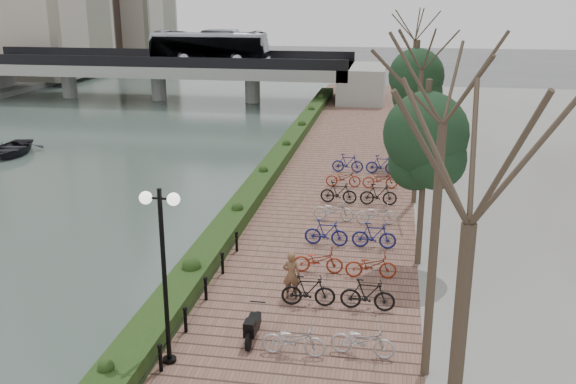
% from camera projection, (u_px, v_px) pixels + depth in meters
% --- Properties ---
extents(river_water, '(30.00, 130.00, 0.02)m').
position_uv_depth(river_water, '(51.00, 148.00, 41.61)').
color(river_water, '#43534B').
rests_on(river_water, ground).
extents(promenade, '(8.00, 75.00, 0.50)m').
position_uv_depth(promenade, '(330.00, 194.00, 31.48)').
color(promenade, brown).
rests_on(promenade, ground).
extents(hedge, '(1.10, 56.00, 0.60)m').
position_uv_depth(hedge, '(272.00, 167.00, 34.21)').
color(hedge, '#1C3413').
rests_on(hedge, promenade).
extents(chain_fence, '(0.10, 14.10, 0.70)m').
position_uv_depth(chain_fence, '(174.00, 339.00, 17.12)').
color(chain_fence, black).
rests_on(chain_fence, promenade).
extents(lamppost, '(1.02, 0.32, 4.72)m').
position_uv_depth(lamppost, '(162.00, 239.00, 15.70)').
color(lamppost, black).
rests_on(lamppost, promenade).
extents(motorcycle, '(0.45, 1.41, 0.88)m').
position_uv_depth(motorcycle, '(253.00, 325.00, 17.65)').
color(motorcycle, black).
rests_on(motorcycle, promenade).
extents(pedestrian, '(0.57, 0.39, 1.53)m').
position_uv_depth(pedestrian, '(291.00, 275.00, 20.00)').
color(pedestrian, brown).
rests_on(pedestrian, promenade).
extents(bicycle_parking, '(2.40, 19.89, 1.00)m').
position_uv_depth(bicycle_parking, '(352.00, 223.00, 25.32)').
color(bicycle_parking, '#B5B3B8').
rests_on(bicycle_parking, promenade).
extents(street_trees, '(3.20, 37.12, 6.80)m').
position_uv_depth(street_trees, '(420.00, 152.00, 25.29)').
color(street_trees, '#3B2D23').
rests_on(street_trees, promenade).
extents(bridge, '(36.00, 10.77, 6.50)m').
position_uv_depth(bridge, '(168.00, 64.00, 59.28)').
color(bridge, '#9A9995').
rests_on(bridge, ground).
extents(boat, '(3.64, 4.58, 0.85)m').
position_uv_depth(boat, '(12.00, 148.00, 39.85)').
color(boat, black).
rests_on(boat, river_water).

